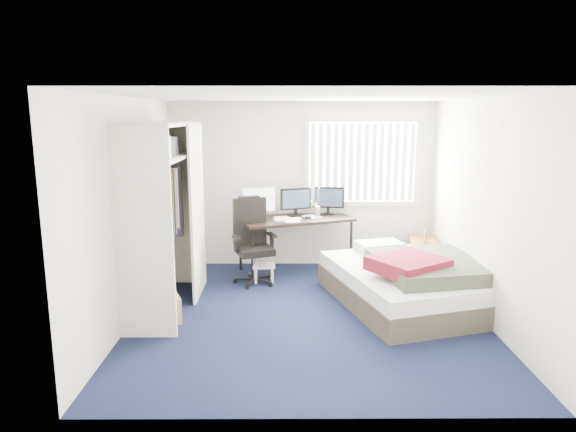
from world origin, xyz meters
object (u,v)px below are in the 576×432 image
(desk, at_px, (295,216))
(nightstand, at_px, (423,245))
(office_chair, at_px, (253,250))
(bed, at_px, (409,281))

(desk, bearing_deg, nightstand, -6.59)
(office_chair, bearing_deg, bed, -23.98)
(desk, height_order, office_chair, desk)
(desk, relative_size, nightstand, 2.28)
(bed, bearing_deg, desk, 134.76)
(desk, bearing_deg, bed, -45.24)
(bed, bearing_deg, nightstand, 68.06)
(nightstand, bearing_deg, bed, -111.94)
(nightstand, bearing_deg, office_chair, -173.03)
(office_chair, bearing_deg, nightstand, 6.97)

